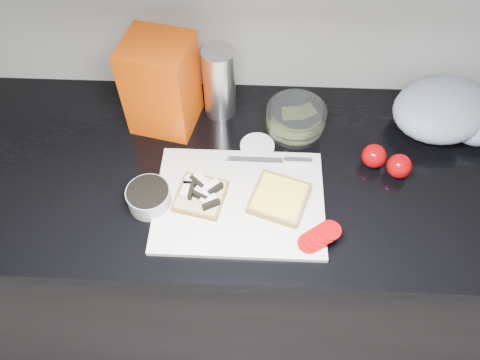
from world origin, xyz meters
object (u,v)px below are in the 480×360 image
(cutting_board, at_px, (239,201))
(steel_canister, at_px, (219,83))
(bread_bag, at_px, (162,85))
(glass_bowl, at_px, (296,119))

(cutting_board, distance_m, steel_canister, 0.32)
(bread_bag, distance_m, steel_canister, 0.15)
(cutting_board, height_order, glass_bowl, glass_bowl)
(bread_bag, height_order, steel_canister, bread_bag)
(cutting_board, bearing_deg, glass_bowl, 61.07)
(cutting_board, distance_m, bread_bag, 0.36)
(bread_bag, bearing_deg, steel_canister, 28.09)
(cutting_board, bearing_deg, bread_bag, 128.33)
(cutting_board, bearing_deg, steel_canister, 102.23)
(glass_bowl, bearing_deg, cutting_board, -118.93)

